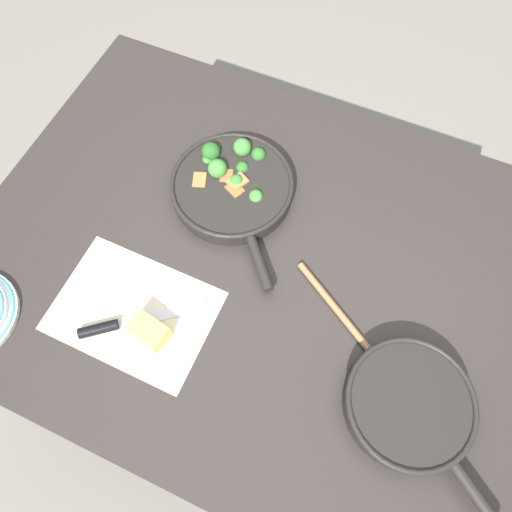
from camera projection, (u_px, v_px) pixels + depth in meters
The scene contains 8 objects.
ground_plane at pixel (256, 336), 1.73m from camera, with size 14.00×14.00×0.00m, color slate.
dining_table_red at pixel (256, 270), 1.13m from camera, with size 1.35×1.02×0.72m.
skillet_broccoli at pixel (232, 185), 1.12m from camera, with size 0.35×0.37×0.08m.
skillet_eggs at pixel (409, 405), 0.91m from camera, with size 0.35×0.29×0.06m.
wooden_spoon at pixel (366, 346), 0.98m from camera, with size 0.34×0.22×0.02m.
parchment_sheet at pixel (134, 311), 1.02m from camera, with size 0.35×0.25×0.00m.
grater_knife at pixel (125, 323), 1.00m from camera, with size 0.24×0.20×0.02m.
cheese_block at pixel (149, 331), 0.98m from camera, with size 0.09×0.07×0.05m.
Camera 1 is at (-0.17, 0.39, 1.70)m, focal length 32.00 mm.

